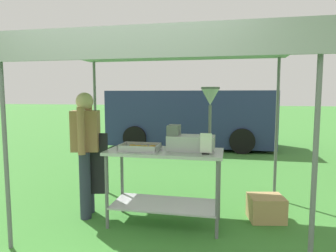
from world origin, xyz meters
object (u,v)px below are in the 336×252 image
object	(u,v)px
donut_cart	(165,171)
van_navy	(192,118)
menu_sign	(206,145)
supply_crate	(266,208)
vendor	(86,148)
stall_canopy	(166,52)
donut_tray	(140,148)
donut_fryer	(194,131)

from	to	relation	value
donut_cart	van_navy	xyz separation A→B (m)	(-0.38, 5.70, 0.21)
menu_sign	van_navy	xyz separation A→B (m)	(-0.89, 5.84, -0.14)
supply_crate	vendor	bearing A→B (deg)	-172.21
van_navy	donut_cart	bearing A→B (deg)	-86.16
vendor	supply_crate	world-z (taller)	vendor
stall_canopy	menu_sign	world-z (taller)	stall_canopy
stall_canopy	supply_crate	distance (m)	2.31
stall_canopy	van_navy	distance (m)	5.75
donut_cart	menu_sign	xyz separation A→B (m)	(0.50, -0.14, 0.36)
stall_canopy	supply_crate	bearing A→B (deg)	12.47
donut_tray	donut_fryer	xyz separation A→B (m)	(0.65, 0.09, 0.21)
menu_sign	supply_crate	bearing A→B (deg)	35.03
donut_tray	supply_crate	distance (m)	1.77
donut_fryer	supply_crate	world-z (taller)	donut_fryer
donut_fryer	supply_crate	xyz separation A→B (m)	(0.89, 0.31, -0.99)
menu_sign	vendor	world-z (taller)	vendor
donut_tray	menu_sign	xyz separation A→B (m)	(0.81, -0.12, 0.08)
donut_fryer	vendor	distance (m)	1.41
stall_canopy	donut_fryer	bearing A→B (deg)	-5.56
donut_fryer	vendor	size ratio (longest dim) A/B	0.47
vendor	van_navy	world-z (taller)	van_navy
donut_cart	vendor	xyz separation A→B (m)	(-1.05, 0.06, 0.24)
donut_tray	van_navy	distance (m)	5.72
menu_sign	supply_crate	world-z (taller)	menu_sign
stall_canopy	donut_cart	world-z (taller)	stall_canopy
donut_tray	donut_fryer	size ratio (longest dim) A/B	0.62
stall_canopy	donut_fryer	size ratio (longest dim) A/B	4.10
donut_cart	donut_tray	xyz separation A→B (m)	(-0.31, -0.02, 0.28)
donut_fryer	menu_sign	distance (m)	0.29
donut_cart	vendor	distance (m)	1.08
donut_fryer	vendor	world-z (taller)	donut_fryer
supply_crate	stall_canopy	bearing A→B (deg)	-167.53
van_navy	supply_crate	bearing A→B (deg)	-73.14
stall_canopy	van_navy	bearing A→B (deg)	93.91
vendor	supply_crate	xyz separation A→B (m)	(2.28, 0.31, -0.75)
donut_cart	donut_fryer	xyz separation A→B (m)	(0.34, 0.06, 0.48)
vendor	van_navy	distance (m)	5.68
stall_canopy	donut_tray	bearing A→B (deg)	-158.68
donut_fryer	menu_sign	size ratio (longest dim) A/B	3.17
van_navy	donut_fryer	bearing A→B (deg)	-82.67
donut_fryer	van_navy	xyz separation A→B (m)	(-0.73, 5.64, -0.27)
stall_canopy	donut_fryer	world-z (taller)	stall_canopy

